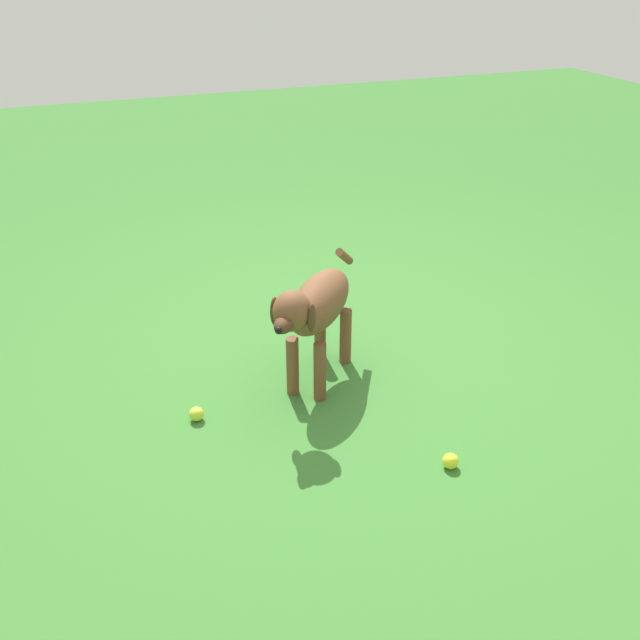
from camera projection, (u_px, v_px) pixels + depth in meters
ground at (339, 348)px, 3.79m from camera, size 14.00×14.00×0.00m
dog at (316, 308)px, 3.31m from camera, size 0.65×0.71×0.62m
tennis_ball_0 at (450, 461)px, 2.93m from camera, size 0.07×0.07×0.07m
tennis_ball_1 at (197, 414)px, 3.21m from camera, size 0.07×0.07×0.07m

